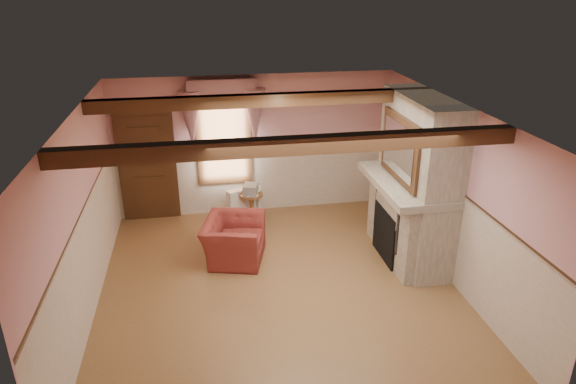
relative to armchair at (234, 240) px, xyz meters
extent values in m
cube|color=brown|center=(0.61, -1.02, -0.36)|extent=(5.50, 6.00, 0.01)
cube|color=silver|center=(0.61, -1.02, 2.44)|extent=(5.50, 6.00, 0.01)
cube|color=#CA8C92|center=(0.61, 1.98, 1.04)|extent=(5.50, 0.02, 2.80)
cube|color=#CA8C92|center=(0.61, -4.02, 1.04)|extent=(5.50, 0.02, 2.80)
cube|color=#CA8C92|center=(-2.14, -1.02, 1.04)|extent=(0.02, 6.00, 2.80)
cube|color=#CA8C92|center=(3.36, -1.02, 1.04)|extent=(0.02, 6.00, 2.80)
cube|color=black|center=(2.61, -0.42, 0.09)|extent=(0.20, 0.95, 0.90)
imported|color=maroon|center=(0.00, 0.00, 0.00)|extent=(1.21, 1.31, 0.72)
cylinder|color=brown|center=(0.47, 1.51, -0.08)|extent=(0.58, 0.58, 0.55)
cube|color=#B7AD8C|center=(0.46, 1.48, 0.29)|extent=(0.34, 0.38, 0.20)
cube|color=white|center=(0.34, 1.68, -0.06)|extent=(0.71, 0.44, 0.60)
imported|color=brown|center=(2.86, -0.20, 1.11)|extent=(0.39, 0.39, 0.09)
cube|color=black|center=(2.86, 0.35, 1.16)|extent=(0.14, 0.24, 0.20)
cylinder|color=gold|center=(2.86, 0.14, 1.20)|extent=(0.11, 0.11, 0.28)
cylinder|color=#AC1515|center=(2.86, -1.13, 1.14)|extent=(0.06, 0.06, 0.16)
cylinder|color=gold|center=(2.86, -0.67, 1.12)|extent=(0.06, 0.06, 0.12)
cube|color=gray|center=(3.04, -0.42, 1.04)|extent=(0.85, 2.00, 2.80)
cube|color=gray|center=(2.86, -0.42, 1.00)|extent=(1.05, 2.05, 0.12)
cube|color=silver|center=(2.67, -0.42, 1.61)|extent=(0.06, 1.44, 1.04)
cube|color=black|center=(-1.49, 1.92, 0.69)|extent=(1.10, 0.10, 2.10)
cube|color=white|center=(0.01, 1.95, 1.29)|extent=(1.06, 0.08, 2.02)
cube|color=gray|center=(0.01, 1.86, 1.89)|extent=(1.30, 0.14, 1.40)
cube|color=black|center=(0.61, -2.22, 2.34)|extent=(5.50, 0.18, 0.20)
cube|color=black|center=(0.61, 0.18, 2.34)|extent=(5.50, 0.18, 0.20)
camera|label=1|loc=(-0.44, -7.79, 4.14)|focal=32.00mm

